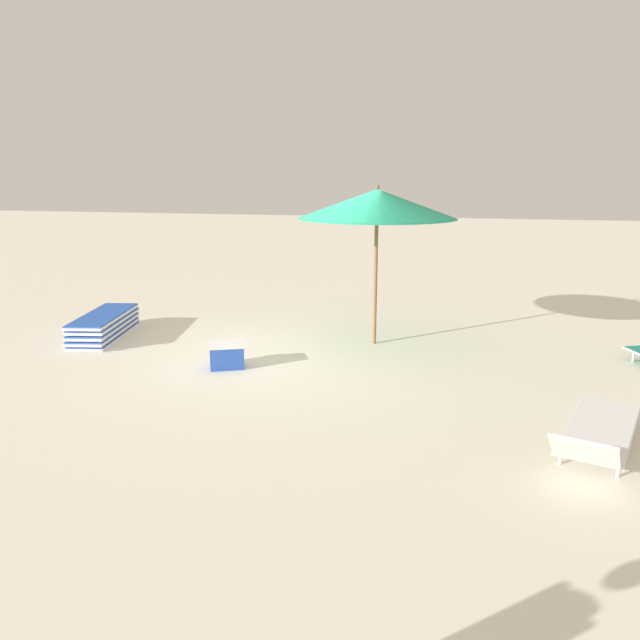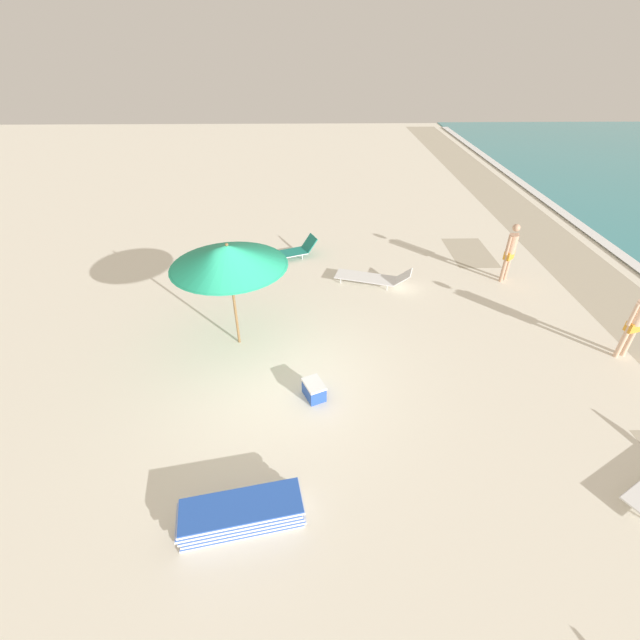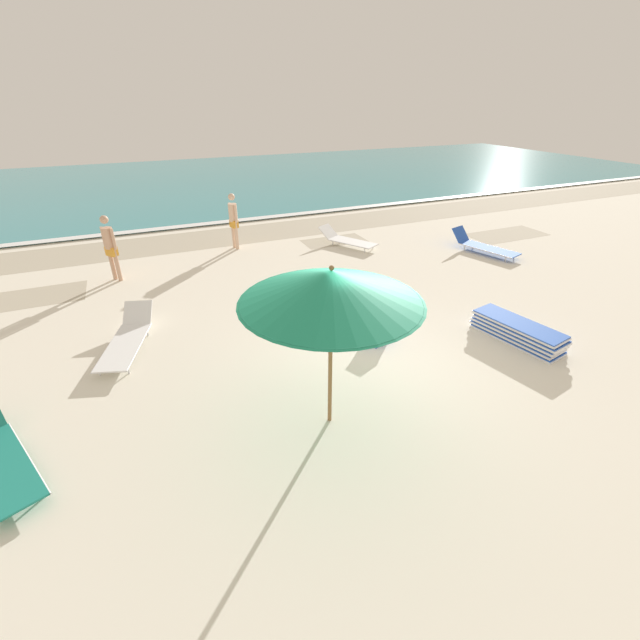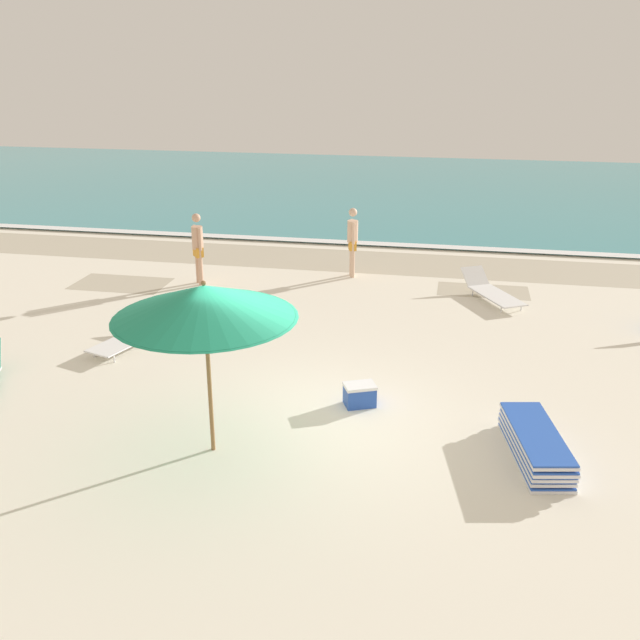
% 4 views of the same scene
% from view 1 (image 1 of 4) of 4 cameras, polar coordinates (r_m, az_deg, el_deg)
% --- Properties ---
extents(ground_plane, '(60.00, 60.00, 0.16)m').
position_cam_1_polar(ground_plane, '(9.73, -2.67, -3.61)').
color(ground_plane, silver).
extents(beach_umbrella, '(2.52, 2.52, 2.57)m').
position_cam_1_polar(beach_umbrella, '(9.98, 5.23, 10.48)').
color(beach_umbrella, olive).
rests_on(beach_umbrella, ground_plane).
extents(lounger_stack, '(0.96, 1.97, 0.41)m').
position_cam_1_polar(lounger_stack, '(11.26, -19.12, -0.48)').
color(lounger_stack, blue).
rests_on(lounger_stack, ground_plane).
extents(sun_lounger_near_water_right, '(1.25, 2.27, 0.54)m').
position_cam_1_polar(sun_lounger_near_water_right, '(6.95, 24.01, -9.41)').
color(sun_lounger_near_water_right, white).
rests_on(sun_lounger_near_water_right, ground_plane).
extents(cooler_box, '(0.60, 0.53, 0.37)m').
position_cam_1_polar(cooler_box, '(9.11, -8.53, -3.19)').
color(cooler_box, blue).
rests_on(cooler_box, ground_plane).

